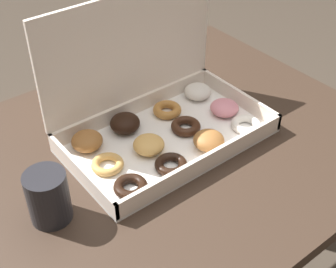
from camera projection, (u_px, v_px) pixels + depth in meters
name	position (u px, v px, depth m)	size (l,w,h in m)	color
dining_table	(156.00, 193.00, 1.04)	(0.96, 0.72, 0.74)	#38281E
donut_box	(157.00, 111.00, 0.97)	(0.42, 0.25, 0.28)	white
coffee_mug	(48.00, 196.00, 0.79)	(0.07, 0.07, 0.10)	#232328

